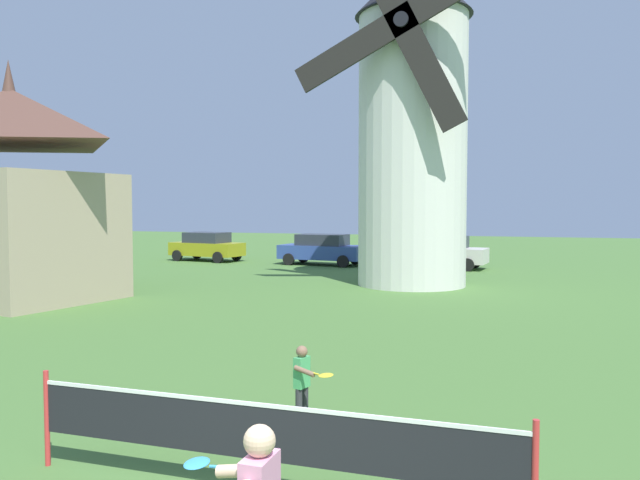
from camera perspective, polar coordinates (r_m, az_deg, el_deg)
windmill at (r=23.68m, az=8.54°, el=11.10°), size 7.57×4.73×12.96m
tennis_net at (r=6.55m, az=-5.63°, el=-17.28°), size 5.33×0.06×1.10m
player_far at (r=8.67m, az=-1.55°, el=-12.70°), size 0.65×0.59×1.06m
parked_car_mustard at (r=34.18m, az=-10.41°, el=-0.55°), size 4.18×2.36×1.56m
parked_car_blue at (r=31.30m, az=0.21°, el=-0.83°), size 4.51×2.25×1.56m
parked_car_cream at (r=30.08m, az=11.12°, el=-1.05°), size 4.43×2.29×1.56m
chapel at (r=22.02m, az=-26.59°, el=3.60°), size 7.06×5.73×7.60m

